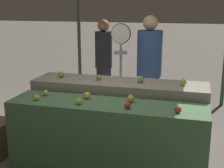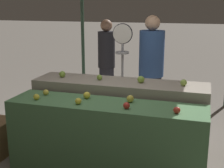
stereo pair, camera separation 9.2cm
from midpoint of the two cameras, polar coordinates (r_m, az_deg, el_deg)
The scene contains 16 objects.
display_counter_front at distance 3.68m, azimuth -0.44°, elevation -9.90°, with size 2.27×0.55×0.86m, color #4C7A4C.
display_counter_back at distance 4.19m, azimuth 2.00°, elevation -5.96°, with size 2.27×0.55×0.97m, color gray.
apple_front_0 at distance 3.73m, azimuth -12.96°, elevation -2.31°, with size 0.07×0.07×0.07m, color gold.
apple_front_1 at distance 3.50m, azimuth -5.44°, elevation -3.13°, with size 0.07×0.07×0.07m, color gold.
apple_front_2 at distance 3.34m, azimuth 3.45°, elevation -3.97°, with size 0.07×0.07×0.07m, color #B72D23.
apple_front_3 at distance 3.27m, azimuth 12.57°, elevation -4.69°, with size 0.07×0.07×0.07m, color red.
apple_front_4 at distance 3.90m, azimuth -11.34°, elevation -1.50°, with size 0.07×0.07×0.07m, color gold.
apple_front_5 at distance 3.69m, azimuth -3.91°, elevation -2.07°, with size 0.08×0.08×0.08m, color gold.
apple_front_6 at distance 3.56m, azimuth 4.10°, elevation -2.71°, with size 0.08×0.08×0.08m, color gold.
apple_back_0 at distance 4.30m, azimuth -8.47°, elevation 1.77°, with size 0.09×0.09×0.09m, color #7AA338.
apple_back_1 at distance 4.11m, azimuth -1.66°, elevation 1.21°, with size 0.07×0.07×0.07m, color #7AA338.
apple_back_2 at distance 3.98m, azimuth 5.97°, elevation 0.82°, with size 0.09×0.09×0.09m, color #84AD3D.
apple_back_3 at distance 3.92m, azimuth 13.62°, elevation 0.24°, with size 0.08×0.08×0.08m, color #8EB247.
produce_scale at distance 4.71m, azimuth 2.46°, elevation 5.65°, with size 0.30×0.20×1.67m.
person_vendor_at_scale at distance 5.00m, azimuth 7.72°, elevation 3.69°, with size 0.53×0.53×1.78m.
person_customer_left at distance 5.89m, azimuth -0.56°, elevation 4.97°, with size 0.42×0.42×1.67m.
Camera 2 is at (1.04, -3.19, 1.95)m, focal length 50.00 mm.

